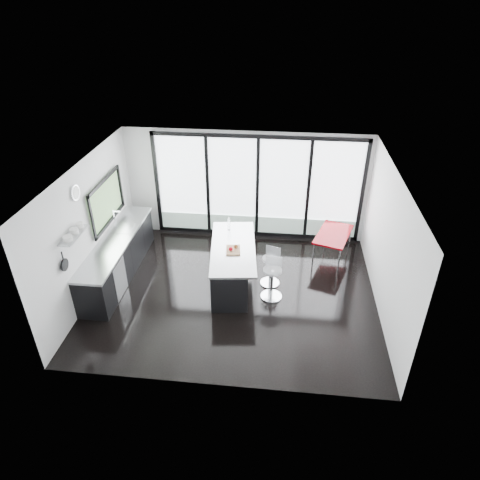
# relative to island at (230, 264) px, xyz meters

# --- Properties ---
(floor) EXTENTS (6.00, 5.00, 0.00)m
(floor) POSITION_rel_island_xyz_m (0.13, -0.39, -0.46)
(floor) COLOR black
(floor) RESTS_ON ground
(ceiling) EXTENTS (6.00, 5.00, 0.00)m
(ceiling) POSITION_rel_island_xyz_m (0.13, -0.39, 2.34)
(ceiling) COLOR white
(ceiling) RESTS_ON wall_back
(wall_back) EXTENTS (6.00, 0.09, 2.80)m
(wall_back) POSITION_rel_island_xyz_m (0.40, 2.07, 0.81)
(wall_back) COLOR silver
(wall_back) RESTS_ON ground
(wall_front) EXTENTS (6.00, 0.00, 2.80)m
(wall_front) POSITION_rel_island_xyz_m (0.13, -2.89, 0.94)
(wall_front) COLOR silver
(wall_front) RESTS_ON ground
(wall_left) EXTENTS (0.26, 5.00, 2.80)m
(wall_left) POSITION_rel_island_xyz_m (-2.84, -0.12, 1.10)
(wall_left) COLOR silver
(wall_left) RESTS_ON ground
(wall_right) EXTENTS (0.00, 5.00, 2.80)m
(wall_right) POSITION_rel_island_xyz_m (3.13, -0.39, 0.94)
(wall_right) COLOR silver
(wall_right) RESTS_ON ground
(counter_cabinets) EXTENTS (0.69, 3.24, 1.36)m
(counter_cabinets) POSITION_rel_island_xyz_m (-2.54, 0.00, 0.00)
(counter_cabinets) COLOR black
(counter_cabinets) RESTS_ON floor
(island) EXTENTS (1.19, 2.32, 1.18)m
(island) POSITION_rel_island_xyz_m (0.00, 0.00, 0.00)
(island) COLOR black
(island) RESTS_ON floor
(bar_stool_near) EXTENTS (0.50, 0.50, 0.72)m
(bar_stool_near) POSITION_rel_island_xyz_m (0.94, -0.46, -0.10)
(bar_stool_near) COLOR silver
(bar_stool_near) RESTS_ON floor
(bar_stool_far) EXTENTS (0.53, 0.53, 0.68)m
(bar_stool_far) POSITION_rel_island_xyz_m (0.89, 0.02, -0.12)
(bar_stool_far) COLOR silver
(bar_stool_far) RESTS_ON floor
(red_table) EXTENTS (1.06, 1.39, 0.66)m
(red_table) POSITION_rel_island_xyz_m (2.31, 1.25, -0.13)
(red_table) COLOR #880007
(red_table) RESTS_ON floor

